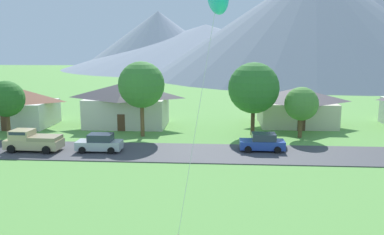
{
  "coord_description": "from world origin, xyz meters",
  "views": [
    {
      "loc": [
        0.77,
        -6.93,
        9.78
      ],
      "look_at": [
        -1.16,
        20.86,
        4.7
      ],
      "focal_mm": 36.3,
      "sensor_mm": 36.0,
      "label": 1
    }
  ],
  "objects": [
    {
      "name": "pickup_truck_sand_east_side",
      "position": [
        -16.77,
        27.59,
        1.06
      ],
      "size": [
        5.27,
        2.47,
        1.99
      ],
      "color": "#C6B284",
      "rests_on": "road_strip"
    },
    {
      "name": "mountain_west_ridge",
      "position": [
        -28.09,
        178.22,
        13.16
      ],
      "size": [
        73.07,
        73.07,
        26.32
      ],
      "primitive_type": "cone",
      "color": "gray",
      "rests_on": "ground"
    },
    {
      "name": "tree_left_of_center",
      "position": [
        -7.62,
        34.61,
        5.72
      ],
      "size": [
        5.05,
        5.05,
        8.27
      ],
      "color": "brown",
      "rests_on": "ground"
    },
    {
      "name": "tree_near_left",
      "position": [
        -22.39,
        33.5,
        4.18
      ],
      "size": [
        3.95,
        3.95,
        6.17
      ],
      "color": "brown",
      "rests_on": "ground"
    },
    {
      "name": "tree_near_right",
      "position": [
        9.68,
        35.18,
        3.72
      ],
      "size": [
        3.64,
        3.64,
        5.56
      ],
      "color": "brown",
      "rests_on": "ground"
    },
    {
      "name": "mountain_east_ridge",
      "position": [
        55.42,
        136.36,
        18.71
      ],
      "size": [
        113.93,
        113.93,
        37.42
      ],
      "primitive_type": "cone",
      "color": "gray",
      "rests_on": "ground"
    },
    {
      "name": "road_strip",
      "position": [
        0.0,
        28.0,
        0.04
      ],
      "size": [
        160.0,
        6.64,
        0.08
      ],
      "primitive_type": "cube",
      "color": "#424247",
      "rests_on": "ground"
    },
    {
      "name": "parked_car_blue_mid_east",
      "position": [
        4.95,
        29.12,
        0.87
      ],
      "size": [
        4.2,
        2.09,
        1.68
      ],
      "color": "#2847A8",
      "rests_on": "road_strip"
    },
    {
      "name": "mountain_far_west_ridge",
      "position": [
        -5.65,
        178.2,
        10.05
      ],
      "size": [
        131.29,
        131.29,
        20.11
      ],
      "primitive_type": "cone",
      "color": "gray",
      "rests_on": "ground"
    },
    {
      "name": "tree_right_of_center",
      "position": [
        4.62,
        36.24,
        5.29
      ],
      "size": [
        5.67,
        5.67,
        8.14
      ],
      "color": "#4C3823",
      "rests_on": "ground"
    },
    {
      "name": "parked_car_silver_west_end",
      "position": [
        -10.36,
        27.83,
        0.87
      ],
      "size": [
        4.22,
        2.12,
        1.68
      ],
      "color": "#B7BCC1",
      "rests_on": "road_strip"
    },
    {
      "name": "house_leftmost",
      "position": [
        -10.65,
        40.15,
        2.86
      ],
      "size": [
        10.5,
        6.62,
        5.52
      ],
      "color": "beige",
      "rests_on": "ground"
    },
    {
      "name": "house_right_center",
      "position": [
        -24.33,
        39.36,
        2.48
      ],
      "size": [
        9.07,
        6.93,
        4.79
      ],
      "color": "silver",
      "rests_on": "ground"
    },
    {
      "name": "house_left_center",
      "position": [
        10.55,
        42.44,
        2.44
      ],
      "size": [
        9.74,
        8.04,
        4.71
      ],
      "color": "beige",
      "rests_on": "ground"
    },
    {
      "name": "mountain_far_east_ridge",
      "position": [
        31.69,
        127.76,
        17.75
      ],
      "size": [
        109.06,
        109.06,
        35.5
      ],
      "primitive_type": "cone",
      "color": "slate",
      "rests_on": "ground"
    },
    {
      "name": "kite_flyer_with_kite",
      "position": [
        0.65,
        10.41,
        11.61
      ],
      "size": [
        2.69,
        3.31,
        12.75
      ],
      "color": "black",
      "rests_on": "ground"
    }
  ]
}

